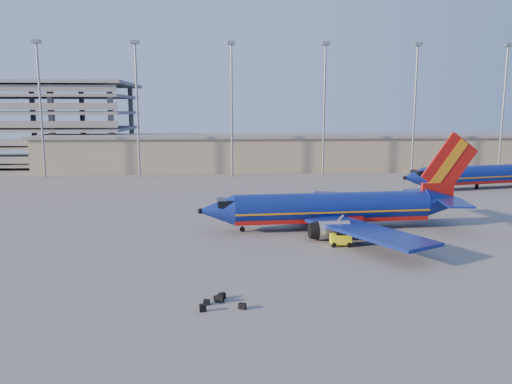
# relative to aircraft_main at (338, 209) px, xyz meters

# --- Properties ---
(ground) EXTENTS (220.00, 220.00, 0.00)m
(ground) POSITION_rel_aircraft_main_xyz_m (-7.34, 3.07, -2.52)
(ground) COLOR slate
(ground) RESTS_ON ground
(terminal_building) EXTENTS (122.00, 16.00, 8.50)m
(terminal_building) POSITION_rel_aircraft_main_xyz_m (2.66, 61.07, 1.79)
(terminal_building) COLOR gray
(terminal_building) RESTS_ON ground
(parking_garage) EXTENTS (62.00, 32.00, 21.40)m
(parking_garage) POSITION_rel_aircraft_main_xyz_m (-69.34, 77.12, 9.21)
(parking_garage) COLOR slate
(parking_garage) RESTS_ON ground
(light_mast_row) EXTENTS (101.60, 1.60, 28.65)m
(light_mast_row) POSITION_rel_aircraft_main_xyz_m (-2.34, 49.07, 15.03)
(light_mast_row) COLOR gray
(light_mast_row) RESTS_ON ground
(aircraft_main) EXTENTS (34.89, 33.47, 11.81)m
(aircraft_main) POSITION_rel_aircraft_main_xyz_m (0.00, 0.00, 0.00)
(aircraft_main) COLOR navy
(aircraft_main) RESTS_ON ground
(aircraft_second) EXTENTS (33.15, 14.54, 11.37)m
(aircraft_second) POSITION_rel_aircraft_main_xyz_m (33.59, 29.68, 0.08)
(aircraft_second) COLOR navy
(aircraft_second) RESTS_ON ground
(baggage_tug) EXTENTS (2.23, 1.37, 1.58)m
(baggage_tug) POSITION_rel_aircraft_main_xyz_m (-1.37, -7.83, -1.70)
(baggage_tug) COLOR #FFFA16
(baggage_tug) RESTS_ON ground
(luggage_pile) EXTENTS (3.48, 2.92, 0.54)m
(luggage_pile) POSITION_rel_aircraft_main_xyz_m (-14.26, -23.42, -2.29)
(luggage_pile) COLOR black
(luggage_pile) RESTS_ON ground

